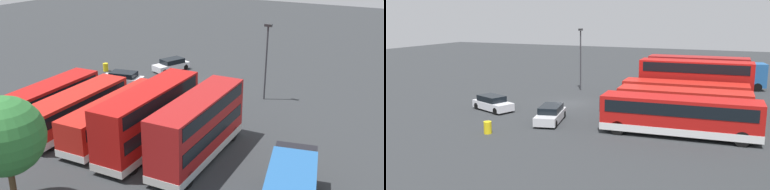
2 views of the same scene
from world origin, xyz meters
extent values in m
plane|color=#2D3033|center=(0.00, 0.00, 0.00)|extent=(140.00, 140.00, 0.00)
cube|color=#A51919|center=(-7.38, 11.67, 2.45)|extent=(3.02, 10.34, 4.20)
cube|color=silver|center=(-7.38, 11.67, 0.62)|extent=(3.06, 10.38, 0.55)
cube|color=black|center=(-7.38, 11.67, 2.25)|extent=(3.04, 9.54, 0.90)
cube|color=black|center=(-7.38, 11.67, 3.95)|extent=(3.04, 9.54, 0.90)
cube|color=black|center=(-7.14, 6.53, 2.25)|extent=(2.25, 0.16, 1.10)
cylinder|color=black|center=(-6.08, 8.01, 0.55)|extent=(0.35, 1.11, 1.10)
cylinder|color=black|center=(-8.33, 7.90, 0.55)|extent=(0.35, 1.11, 1.10)
cylinder|color=black|center=(-6.42, 15.43, 0.55)|extent=(0.35, 1.11, 1.10)
cylinder|color=black|center=(-8.67, 15.33, 0.55)|extent=(0.35, 1.11, 1.10)
cube|color=#B71411|center=(-3.42, 11.92, 2.45)|extent=(3.01, 10.72, 4.20)
cube|color=silver|center=(-3.42, 11.92, 0.62)|extent=(3.05, 10.76, 0.55)
cube|color=black|center=(-3.42, 11.92, 2.25)|extent=(3.03, 9.93, 0.90)
cube|color=black|center=(-3.42, 11.92, 3.95)|extent=(3.03, 9.93, 0.90)
cube|color=black|center=(-3.19, 6.59, 2.25)|extent=(2.25, 0.16, 1.10)
cylinder|color=black|center=(-2.13, 8.07, 0.55)|extent=(0.35, 1.11, 1.10)
cylinder|color=black|center=(-4.37, 7.97, 0.55)|extent=(0.35, 1.11, 1.10)
cylinder|color=black|center=(-2.46, 15.88, 0.55)|extent=(0.35, 1.11, 1.10)
cylinder|color=black|center=(-4.71, 15.78, 0.55)|extent=(0.35, 1.11, 1.10)
cube|color=red|center=(0.07, 11.48, 1.65)|extent=(3.17, 11.13, 2.60)
cube|color=silver|center=(0.07, 11.48, 0.62)|extent=(3.21, 11.17, 0.55)
cube|color=black|center=(0.07, 11.48, 2.25)|extent=(3.18, 10.34, 0.90)
cube|color=black|center=(0.38, 5.95, 2.25)|extent=(2.25, 0.19, 1.10)
cylinder|color=black|center=(1.42, 7.44, 0.55)|extent=(0.36, 1.12, 1.10)
cylinder|color=black|center=(-0.82, 7.32, 0.55)|extent=(0.36, 1.12, 1.10)
cylinder|color=black|center=(0.96, 15.64, 0.55)|extent=(0.36, 1.12, 1.10)
cylinder|color=black|center=(-1.28, 15.51, 0.55)|extent=(0.36, 1.12, 1.10)
cube|color=red|center=(3.83, 11.97, 1.65)|extent=(3.19, 10.78, 2.60)
cube|color=silver|center=(3.83, 11.97, 0.62)|extent=(3.24, 10.82, 0.55)
cube|color=black|center=(3.83, 11.97, 2.25)|extent=(3.21, 9.99, 0.90)
cube|color=black|center=(4.15, 6.63, 2.25)|extent=(2.25, 0.20, 1.10)
cylinder|color=black|center=(5.19, 8.13, 0.55)|extent=(0.37, 1.12, 1.10)
cylinder|color=black|center=(2.94, 7.99, 0.55)|extent=(0.37, 1.12, 1.10)
cylinder|color=black|center=(4.71, 15.96, 0.55)|extent=(0.37, 1.12, 1.10)
cylinder|color=black|center=(2.47, 15.82, 0.55)|extent=(0.37, 1.12, 1.10)
cube|color=#B71411|center=(7.32, 12.23, 1.65)|extent=(3.34, 11.75, 2.60)
cube|color=silver|center=(7.32, 12.23, 0.62)|extent=(3.38, 11.79, 0.55)
cube|color=black|center=(7.32, 12.23, 2.25)|extent=(3.34, 10.95, 0.90)
cube|color=black|center=(7.72, 6.42, 2.25)|extent=(2.25, 0.21, 1.10)
cylinder|color=black|center=(8.74, 7.92, 0.55)|extent=(0.37, 1.12, 1.10)
cylinder|color=black|center=(6.50, 7.77, 0.55)|extent=(0.37, 1.12, 1.10)
cylinder|color=black|center=(5.90, 16.55, 0.55)|extent=(0.37, 1.12, 1.10)
cube|color=black|center=(-14.37, 12.16, 1.50)|extent=(2.88, 2.51, 2.20)
cylinder|color=black|center=(-13.27, 12.41, 0.50)|extent=(0.50, 1.04, 1.00)
cylinder|color=black|center=(-15.47, 11.91, 0.50)|extent=(0.50, 1.04, 1.00)
cube|color=silver|center=(7.53, 1.59, 0.53)|extent=(4.79, 2.77, 0.70)
cube|color=black|center=(7.33, 1.55, 1.15)|extent=(3.00, 2.21, 0.55)
cylinder|color=black|center=(8.96, 2.74, 0.32)|extent=(0.67, 0.36, 0.64)
cylinder|color=black|center=(9.32, 1.18, 0.32)|extent=(0.67, 0.36, 0.64)
cylinder|color=black|center=(5.74, 2.00, 0.32)|extent=(0.67, 0.36, 0.64)
cylinder|color=black|center=(6.10, 0.44, 0.32)|extent=(0.67, 0.36, 0.64)
cube|color=silver|center=(5.78, -5.37, 0.53)|extent=(3.21, 4.66, 0.70)
cube|color=black|center=(5.71, -5.56, 1.15)|extent=(2.45, 2.99, 0.55)
cylinder|color=black|center=(5.58, -3.64, 0.32)|extent=(0.43, 0.68, 0.64)
cylinder|color=black|center=(7.08, -4.21, 0.32)|extent=(0.43, 0.68, 0.64)
cylinder|color=black|center=(4.48, -6.54, 0.32)|extent=(0.43, 0.68, 0.64)
cylinder|color=black|center=(5.98, -7.10, 0.32)|extent=(0.43, 0.68, 0.64)
cylinder|color=#38383D|center=(-7.18, -1.79, 3.52)|extent=(0.16, 0.16, 7.05)
cube|color=#262628|center=(-7.18, -1.79, 7.20)|extent=(0.70, 0.30, 0.24)
cylinder|color=yellow|center=(12.34, -1.36, 0.47)|extent=(0.60, 0.60, 0.95)
cylinder|color=#4C3823|center=(-1.13, 22.12, 1.49)|extent=(0.36, 0.36, 2.99)
sphere|color=#2D7033|center=(-1.13, 22.12, 4.54)|extent=(4.44, 4.44, 4.44)
camera|label=1|loc=(-20.26, 35.06, 14.51)|focal=39.62mm
camera|label=2|loc=(37.60, 16.90, 9.09)|focal=38.45mm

